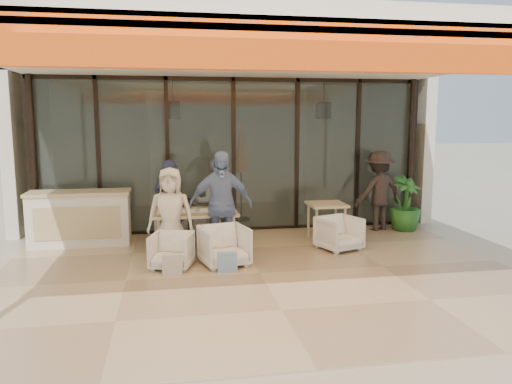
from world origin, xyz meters
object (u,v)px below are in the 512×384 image
(diner_grey, at_px, (216,202))
(side_chair, at_px, (339,232))
(diner_navy, at_px, (170,204))
(chair_far_right, at_px, (214,222))
(potted_palm, at_px, (405,204))
(side_table, at_px, (327,209))
(host_counter, at_px, (80,218))
(standing_woman, at_px, (379,191))
(chair_near_right, at_px, (224,244))
(chair_far_left, at_px, (171,225))
(chair_near_left, at_px, (172,249))
(diner_cream, at_px, (171,214))
(dining_table, at_px, (194,214))
(diner_periwinkle, at_px, (221,205))

(diner_grey, xyz_separation_m, side_chair, (2.15, -0.81, -0.47))
(diner_navy, bearing_deg, diner_grey, -160.63)
(chair_far_right, distance_m, potted_palm, 4.06)
(diner_grey, bearing_deg, chair_far_right, -86.49)
(diner_grey, xyz_separation_m, side_table, (2.15, -0.06, -0.17))
(host_counter, height_order, diner_navy, diner_navy)
(standing_woman, bearing_deg, side_chair, 34.39)
(chair_near_right, distance_m, diner_navy, 1.69)
(host_counter, relative_size, diner_grey, 1.14)
(chair_far_left, distance_m, chair_near_right, 2.08)
(chair_far_left, xyz_separation_m, diner_navy, (0.00, -0.50, 0.52))
(host_counter, distance_m, chair_near_left, 2.42)
(diner_cream, bearing_deg, chair_near_left, -81.13)
(chair_far_left, height_order, diner_grey, diner_grey)
(chair_near_left, height_order, potted_palm, potted_palm)
(host_counter, relative_size, chair_near_left, 2.88)
(chair_far_right, bearing_deg, chair_far_left, -21.13)
(chair_far_left, relative_size, chair_near_left, 0.93)
(host_counter, height_order, chair_far_right, host_counter)
(host_counter, distance_m, dining_table, 2.23)
(side_chair, bearing_deg, chair_near_left, 170.26)
(diner_periwinkle, xyz_separation_m, standing_woman, (3.50, 1.48, -0.07))
(chair_far_left, bearing_deg, standing_woman, 173.60)
(chair_far_left, distance_m, diner_grey, 1.10)
(chair_far_left, bearing_deg, diner_cream, 82.61)
(diner_navy, distance_m, standing_woman, 4.38)
(diner_periwinkle, distance_m, potted_palm, 4.28)
(chair_near_left, height_order, standing_woman, standing_woman)
(diner_navy, bearing_deg, side_table, -161.81)
(chair_far_right, xyz_separation_m, potted_palm, (4.05, -0.06, 0.27))
(chair_far_right, xyz_separation_m, diner_periwinkle, (0.00, -1.40, 0.60))
(chair_far_right, bearing_deg, standing_woman, 160.10)
(diner_cream, bearing_deg, dining_table, 56.81)
(chair_near_right, bearing_deg, standing_woman, 15.77)
(chair_far_right, bearing_deg, chair_near_left, 45.02)
(chair_far_left, height_order, side_table, side_table)
(diner_periwinkle, xyz_separation_m, side_table, (2.15, 0.84, -0.28))
(standing_woman, bearing_deg, diner_navy, -3.89)
(diner_grey, bearing_deg, potted_palm, -170.22)
(side_chair, bearing_deg, standing_woman, 24.96)
(standing_woman, bearing_deg, chair_near_right, 17.99)
(chair_near_left, relative_size, diner_periwinkle, 0.35)
(chair_far_left, xyz_separation_m, side_chair, (2.99, -1.31, 0.05))
(side_table, distance_m, standing_woman, 1.50)
(chair_near_right, bearing_deg, host_counter, 131.42)
(host_counter, height_order, dining_table, host_counter)
(diner_grey, bearing_deg, dining_table, 49.52)
(host_counter, distance_m, diner_navy, 1.73)
(host_counter, xyz_separation_m, chair_near_right, (2.51, -1.75, -0.17))
(chair_far_right, distance_m, chair_near_left, 2.08)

